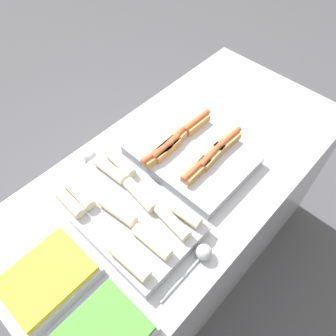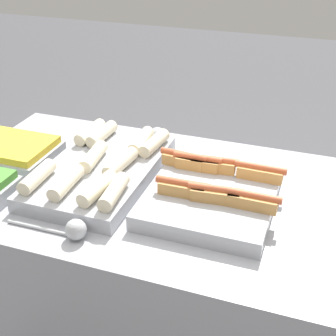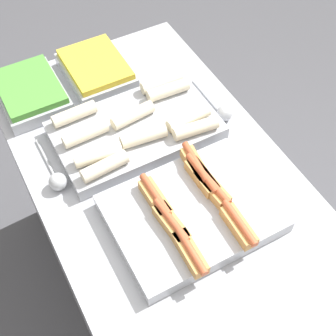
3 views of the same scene
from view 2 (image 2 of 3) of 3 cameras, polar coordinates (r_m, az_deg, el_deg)
The scene contains 6 objects.
counter at distance 1.74m, azimuth 2.57°, elevation -16.22°, with size 1.65×0.80×0.93m.
tray_hotdogs at distance 1.42m, azimuth 5.61°, elevation -2.53°, with size 0.41×0.48×0.10m.
tray_wraps at distance 1.53m, azimuth -8.10°, elevation -0.02°, with size 0.33×0.55×0.09m.
tray_side_back at distance 1.70m, azimuth -18.48°, elevation 1.77°, with size 0.29×0.22×0.07m.
serving_spoon_near at distance 1.28m, azimuth -11.59°, elevation -7.35°, with size 0.25×0.06×0.06m.
serving_spoon_far at distance 1.76m, azimuth -1.64°, elevation 4.05°, with size 0.25×0.06×0.06m.
Camera 2 is at (0.33, -1.17, 1.71)m, focal length 50.00 mm.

